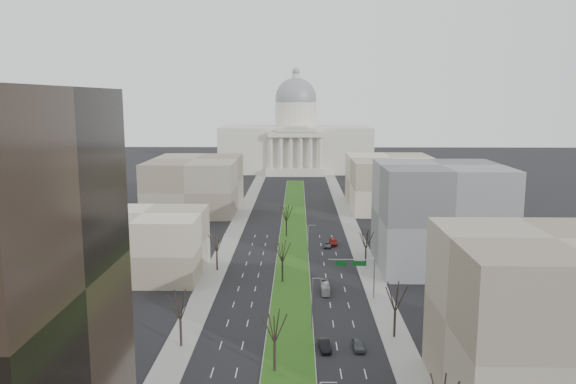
# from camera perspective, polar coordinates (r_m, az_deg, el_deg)

# --- Properties ---
(ground) EXTENTS (600.00, 600.00, 0.00)m
(ground) POSITION_cam_1_polar(r_m,az_deg,el_deg) (160.24, 0.55, -4.57)
(ground) COLOR black
(ground) RESTS_ON ground
(median) EXTENTS (8.00, 222.03, 0.20)m
(median) POSITION_cam_1_polar(r_m,az_deg,el_deg) (159.23, 0.55, -4.62)
(median) COLOR #999993
(median) RESTS_ON ground
(sidewalk_left) EXTENTS (5.00, 330.00, 0.15)m
(sidewalk_left) POSITION_cam_1_polar(r_m,az_deg,el_deg) (137.38, -6.92, -7.00)
(sidewalk_left) COLOR gray
(sidewalk_left) RESTS_ON ground
(sidewalk_right) EXTENTS (5.00, 330.00, 0.15)m
(sidewalk_right) POSITION_cam_1_polar(r_m,az_deg,el_deg) (137.06, 7.85, -7.06)
(sidewalk_right) COLOR gray
(sidewalk_right) RESTS_ON ground
(capitol) EXTENTS (80.00, 46.00, 55.00)m
(capitol) POSITION_cam_1_polar(r_m,az_deg,el_deg) (305.87, 0.79, 5.23)
(capitol) COLOR beige
(capitol) RESTS_ON ground
(building_beige_left) EXTENTS (26.00, 22.00, 14.00)m
(building_beige_left) POSITION_cam_1_polar(r_m,az_deg,el_deg) (129.22, -14.44, -5.11)
(building_beige_left) COLOR tan
(building_beige_left) RESTS_ON ground
(building_tan_right) EXTENTS (26.00, 24.00, 22.00)m
(building_tan_right) POSITION_cam_1_polar(r_m,az_deg,el_deg) (79.58, 25.03, -11.95)
(building_tan_right) COLOR gray
(building_tan_right) RESTS_ON ground
(building_grey_right) EXTENTS (28.00, 26.00, 24.00)m
(building_grey_right) POSITION_cam_1_polar(r_m,az_deg,el_deg) (134.30, 15.13, -2.40)
(building_grey_right) COLOR slate
(building_grey_right) RESTS_ON ground
(building_far_left) EXTENTS (30.00, 40.00, 18.00)m
(building_far_left) POSITION_cam_1_polar(r_m,az_deg,el_deg) (201.02, -9.38, 0.79)
(building_far_left) COLOR gray
(building_far_left) RESTS_ON ground
(building_far_right) EXTENTS (30.00, 40.00, 18.00)m
(building_far_right) POSITION_cam_1_polar(r_m,az_deg,el_deg) (205.45, 10.47, 0.95)
(building_far_right) COLOR tan
(building_far_right) RESTS_ON ground
(tree_left_mid) EXTENTS (5.40, 5.40, 9.72)m
(tree_left_mid) POSITION_cam_1_polar(r_m,az_deg,el_deg) (91.21, -10.93, -11.16)
(tree_left_mid) COLOR black
(tree_left_mid) RESTS_ON ground
(tree_left_far) EXTENTS (5.28, 5.28, 9.50)m
(tree_left_far) POSITION_cam_1_polar(r_m,az_deg,el_deg) (128.86, -7.27, -5.00)
(tree_left_far) COLOR black
(tree_left_far) RESTS_ON ground
(tree_right_mid) EXTENTS (5.52, 5.52, 9.94)m
(tree_right_mid) POSITION_cam_1_polar(r_m,az_deg,el_deg) (94.37, 10.87, -10.34)
(tree_right_mid) COLOR black
(tree_right_mid) RESTS_ON ground
(tree_right_far) EXTENTS (5.04, 5.04, 9.07)m
(tree_right_far) POSITION_cam_1_polar(r_m,az_deg,el_deg) (132.45, 7.94, -4.76)
(tree_right_far) COLOR black
(tree_right_far) RESTS_ON ground
(tree_median_a) EXTENTS (5.40, 5.40, 9.72)m
(tree_median_a) POSITION_cam_1_polar(r_m,az_deg,el_deg) (81.96, -1.37, -13.41)
(tree_median_a) COLOR black
(tree_median_a) RESTS_ON ground
(tree_median_b) EXTENTS (5.40, 5.40, 9.72)m
(tree_median_b) POSITION_cam_1_polar(r_m,az_deg,el_deg) (119.81, -0.57, -5.96)
(tree_median_b) COLOR black
(tree_median_b) RESTS_ON ground
(tree_median_c) EXTENTS (5.40, 5.40, 9.72)m
(tree_median_c) POSITION_cam_1_polar(r_m,az_deg,el_deg) (158.71, -0.17, -2.12)
(tree_median_c) COLOR black
(tree_median_c) RESTS_ON ground
(streetlamp_median_b) EXTENTS (1.90, 0.20, 9.16)m
(streetlamp_median_b) POSITION_cam_1_polar(r_m,az_deg,el_deg) (96.68, 2.49, -11.16)
(streetlamp_median_b) COLOR gray
(streetlamp_median_b) RESTS_ON ground
(streetlamp_median_c) EXTENTS (1.90, 0.20, 9.16)m
(streetlamp_median_c) POSITION_cam_1_polar(r_m,az_deg,el_deg) (134.84, 2.06, -5.17)
(streetlamp_median_c) COLOR gray
(streetlamp_median_c) RESTS_ON ground
(mast_arm_signs) EXTENTS (9.12, 0.24, 8.09)m
(mast_arm_signs) POSITION_cam_1_polar(r_m,az_deg,el_deg) (111.12, 7.37, -7.76)
(mast_arm_signs) COLOR gray
(mast_arm_signs) RESTS_ON ground
(car_grey_near) EXTENTS (2.05, 4.47, 1.49)m
(car_grey_near) POSITION_cam_1_polar(r_m,az_deg,el_deg) (91.82, 7.14, -15.14)
(car_grey_near) COLOR #4B4E53
(car_grey_near) RESTS_ON ground
(car_black) EXTENTS (2.15, 4.83, 1.54)m
(car_black) POSITION_cam_1_polar(r_m,az_deg,el_deg) (91.20, 3.71, -15.24)
(car_black) COLOR black
(car_black) RESTS_ON ground
(car_red) EXTENTS (2.28, 5.38, 1.55)m
(car_red) POSITION_cam_1_polar(r_m,az_deg,el_deg) (151.99, 4.60, -5.08)
(car_red) COLOR maroon
(car_red) RESTS_ON ground
(car_grey_far) EXTENTS (2.12, 4.53, 1.25)m
(car_grey_far) POSITION_cam_1_polar(r_m,az_deg,el_deg) (149.54, 4.02, -5.37)
(car_grey_far) COLOR #4B4D53
(car_grey_far) RESTS_ON ground
(box_van) EXTENTS (1.67, 6.86, 1.91)m
(box_van) POSITION_cam_1_polar(r_m,az_deg,el_deg) (115.72, 3.80, -9.68)
(box_van) COLOR #BDBDBD
(box_van) RESTS_ON ground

